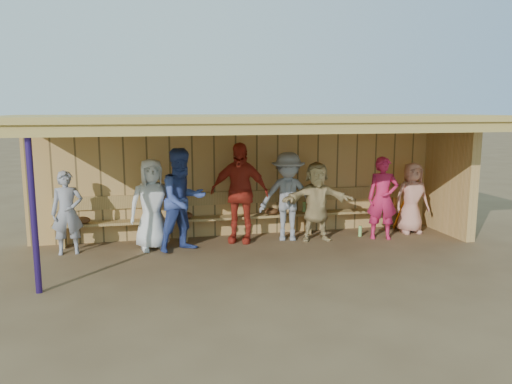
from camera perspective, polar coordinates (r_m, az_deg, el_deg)
ground at (r=9.37m, az=0.48°, el=-6.69°), size 90.00×90.00×0.00m
player_a at (r=9.62m, az=-20.76°, el=-2.22°), size 0.59×0.41×1.52m
player_b at (r=9.47m, az=-11.78°, el=-1.40°), size 0.91×0.66×1.71m
player_c at (r=9.25m, az=-8.37°, el=-0.92°), size 1.15×1.05×1.91m
player_d at (r=9.79m, az=-1.93°, el=-0.07°), size 1.25×0.90×1.97m
player_e at (r=9.95m, az=3.68°, el=-0.53°), size 1.27×0.93×1.77m
player_f at (r=9.99m, az=6.96°, el=-1.08°), size 1.50×0.57×1.58m
player_g at (r=10.35m, az=14.27°, el=-0.69°), size 0.70×0.56×1.67m
player_h at (r=11.04m, az=17.38°, el=-0.65°), size 0.76×0.51×1.50m
dugout_structure at (r=9.80m, az=1.78°, el=4.12°), size 8.80×3.20×2.50m
bench at (r=10.30m, az=-0.94°, el=-2.18°), size 7.60×0.34×0.93m
dugout_equipment at (r=10.09m, az=-3.67°, el=-2.66°), size 6.79×0.62×0.80m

